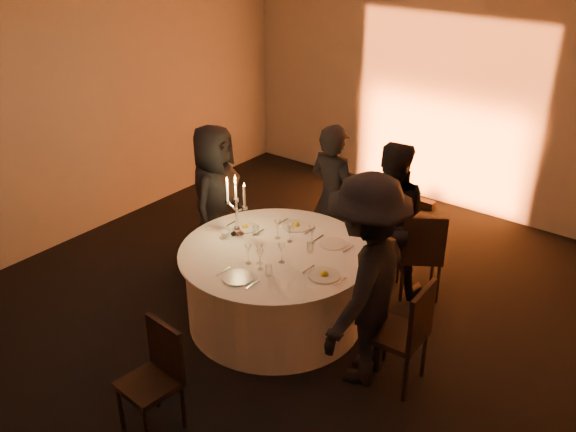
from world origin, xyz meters
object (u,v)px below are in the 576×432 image
Objects in this scene: guest_left at (215,199)px; coffee_cup at (225,235)px; chair_back_right at (421,251)px; guest_back_right at (389,219)px; guest_back_left at (333,198)px; chair_right at (407,330)px; chair_back_left at (356,206)px; banquet_table at (275,286)px; candelabra at (237,215)px; guest_right at (365,282)px; chair_front at (156,372)px; chair_left at (218,210)px.

guest_left reaches higher than coffee_cup.
guest_back_right is at bearing -20.54° from chair_back_right.
guest_back_left reaches higher than coffee_cup.
chair_right is 2.63m from guest_left.
banquet_table is at bearing 100.03° from chair_back_left.
banquet_table is 1.33m from guest_back_right.
coffee_cup is (-0.54, -0.10, 0.42)m from banquet_table.
candelabra is at bearing 178.87° from banquet_table.
chair_back_right is at bearing 178.03° from guest_right.
chair_back_left is 2.36m from chair_right.
guest_left is at bearing 140.58° from coffee_cup.
guest_back_left is at bearing 73.50° from coffee_cup.
chair_back_left is at bearing -82.67° from guest_back_left.
guest_back_left is at bearing 74.82° from candelabra.
candelabra is (-1.38, -1.20, 0.45)m from chair_back_right.
coffee_cup is at bearing -169.70° from banquet_table.
guest_right is at bearing 139.73° from guest_back_left.
chair_back_left is 0.99× the size of chair_right.
banquet_table is at bearing -1.13° from candelabra.
coffee_cup is (-0.70, 1.54, 0.30)m from chair_front.
guest_back_left is at bearing -131.43° from chair_right.
guest_right is at bearing -6.55° from candelabra.
chair_back_left is at bearing 95.25° from banquet_table.
coffee_cup is (0.83, -0.76, 0.27)m from chair_left.
chair_right is 0.53m from guest_right.
guest_back_right is at bearing 146.99° from chair_back_left.
banquet_table is at bearing -95.80° from chair_right.
chair_back_left is 1.64m from guest_left.
chair_left is at bearing -107.70° from chair_right.
chair_front is (1.53, -2.30, -0.02)m from chair_left.
guest_right reaches higher than chair_back_left.
guest_back_left is at bearing 97.47° from banquet_table.
coffee_cup is at bearing -92.22° from chair_right.
candelabra reaches higher than banquet_table.
guest_left reaches higher than chair_left.
chair_left is 1.16m from coffee_cup.
guest_back_right is (-0.87, 1.19, 0.27)m from chair_right.
chair_left is 0.95× the size of chair_right.
guest_back_left is at bearing 101.56° from chair_front.
chair_front is 0.54× the size of guest_back_left.
guest_right is (2.44, -0.83, 0.40)m from chair_left.
guest_back_right is at bearing -86.29° from guest_left.
chair_front is (-0.75, -2.85, -0.04)m from chair_back_right.
guest_back_right reaches higher than chair_back_right.
chair_back_left is at bearing 79.15° from candelabra.
coffee_cup is (-1.10, -1.22, -0.02)m from guest_back_right.
guest_right reaches higher than chair_left.
guest_back_right reaches higher than chair_left.
banquet_table is 1.09× the size of guest_back_left.
chair_left is 0.46m from guest_left.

